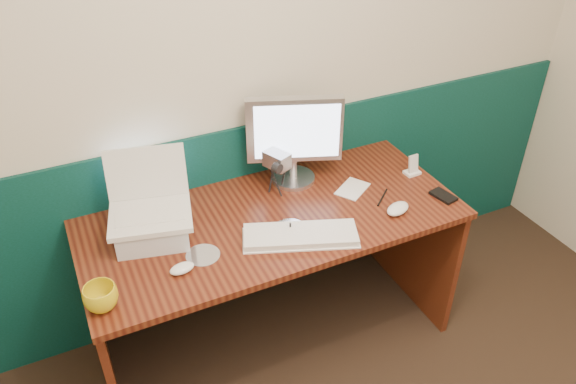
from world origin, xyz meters
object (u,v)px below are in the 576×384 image
laptop (146,191)px  keyboard (301,236)px  monitor (293,140)px  desk (274,282)px  camcorder (277,173)px  mug (101,298)px

laptop → keyboard: size_ratio=0.70×
monitor → keyboard: (-0.16, -0.40, -0.20)m
laptop → monitor: (0.69, 0.14, -0.02)m
keyboard → laptop: bearing=175.2°
desk → camcorder: camcorder is taller
laptop → keyboard: (0.53, -0.26, -0.21)m
keyboard → mug: 0.78m
laptop → monitor: monitor is taller
keyboard → camcorder: (0.05, 0.34, 0.09)m
desk → camcorder: size_ratio=7.81×
desk → camcorder: 0.51m
monitor → mug: size_ratio=3.56×
keyboard → camcorder: 0.36m
keyboard → desk: bearing=123.8°
keyboard → camcorder: camcorder is taller
keyboard → mug: size_ratio=3.81×
laptop → mug: laptop is taller
desk → mug: bearing=-163.2°
desk → monitor: monitor is taller
monitor → camcorder: bearing=-129.7°
mug → laptop: bearing=49.7°
keyboard → mug: mug is taller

